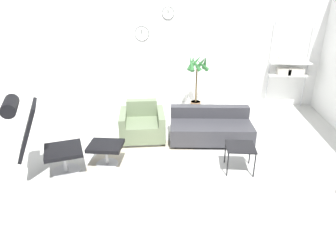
% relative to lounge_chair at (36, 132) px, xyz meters
% --- Properties ---
extents(ground_plane, '(12.00, 12.00, 0.00)m').
position_rel_lounge_chair_xyz_m(ground_plane, '(1.83, 0.72, -0.73)').
color(ground_plane, silver).
extents(wall_back, '(12.00, 0.09, 2.80)m').
position_rel_lounge_chair_xyz_m(wall_back, '(1.82, 3.66, 0.67)').
color(wall_back, white).
rests_on(wall_back, ground_plane).
extents(round_rug, '(1.98, 1.98, 0.01)m').
position_rel_lounge_chair_xyz_m(round_rug, '(1.55, 0.40, -0.73)').
color(round_rug, '#BCB29E').
rests_on(round_rug, ground_plane).
extents(lounge_chair, '(1.09, 0.88, 1.27)m').
position_rel_lounge_chair_xyz_m(lounge_chair, '(0.00, 0.00, 0.00)').
color(lounge_chair, '#BCBCC1').
rests_on(lounge_chair, ground_plane).
extents(ottoman, '(0.53, 0.45, 0.37)m').
position_rel_lounge_chair_xyz_m(ottoman, '(0.88, 0.40, -0.44)').
color(ottoman, '#BCBCC1').
rests_on(ottoman, ground_plane).
extents(armchair_red, '(0.96, 0.94, 0.68)m').
position_rel_lounge_chair_xyz_m(armchair_red, '(1.30, 1.44, -0.47)').
color(armchair_red, silver).
rests_on(armchair_red, ground_plane).
extents(couch_low, '(1.56, 0.90, 0.59)m').
position_rel_lounge_chair_xyz_m(couch_low, '(2.60, 1.47, -0.51)').
color(couch_low, black).
rests_on(couch_low, ground_plane).
extents(side_table, '(0.44, 0.44, 0.42)m').
position_rel_lounge_chair_xyz_m(side_table, '(3.00, 0.42, -0.36)').
color(side_table, black).
rests_on(side_table, ground_plane).
extents(potted_plant, '(0.52, 0.53, 1.36)m').
position_rel_lounge_chair_xyz_m(potted_plant, '(2.33, 3.04, 0.06)').
color(potted_plant, brown).
rests_on(potted_plant, ground_plane).
extents(shelf_unit, '(0.94, 0.28, 2.05)m').
position_rel_lounge_chair_xyz_m(shelf_unit, '(4.49, 3.44, 0.26)').
color(shelf_unit, '#BCBCC1').
rests_on(shelf_unit, ground_plane).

